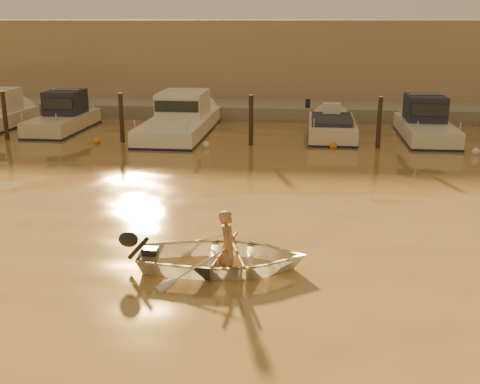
# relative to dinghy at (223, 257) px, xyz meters

# --- Properties ---
(ground_plane) EXTENTS (160.00, 160.00, 0.00)m
(ground_plane) POSITION_rel_dinghy_xyz_m (-0.46, -1.39, -0.23)
(ground_plane) COLOR olive
(ground_plane) RESTS_ON ground
(dinghy) EXTENTS (3.56, 2.67, 0.70)m
(dinghy) POSITION_rel_dinghy_xyz_m (0.00, 0.00, 0.00)
(dinghy) COLOR silver
(dinghy) RESTS_ON ground_plane
(person) EXTENTS (0.41, 0.58, 1.53)m
(person) POSITION_rel_dinghy_xyz_m (0.10, 0.01, 0.23)
(person) COLOR #A47252
(person) RESTS_ON dinghy
(outboard_motor) EXTENTS (0.93, 0.47, 0.70)m
(outboard_motor) POSITION_rel_dinghy_xyz_m (-1.50, -0.11, 0.05)
(outboard_motor) COLOR black
(outboard_motor) RESTS_ON dinghy
(oar_port) EXTENTS (0.65, 2.03, 0.13)m
(oar_port) POSITION_rel_dinghy_xyz_m (0.25, 0.02, 0.19)
(oar_port) COLOR brown
(oar_port) RESTS_ON dinghy
(oar_starboard) EXTENTS (0.27, 2.10, 0.13)m
(oar_starboard) POSITION_rel_dinghy_xyz_m (0.05, 0.00, 0.19)
(oar_starboard) COLOR brown
(oar_starboard) RESTS_ON dinghy
(moored_boat_1) EXTENTS (1.86, 5.66, 1.75)m
(moored_boat_1) POSITION_rel_dinghy_xyz_m (-9.42, 14.61, 0.39)
(moored_boat_1) COLOR beige
(moored_boat_1) RESTS_ON ground_plane
(moored_boat_2) EXTENTS (2.49, 8.27, 1.75)m
(moored_boat_2) POSITION_rel_dinghy_xyz_m (-4.00, 14.61, 0.39)
(moored_boat_2) COLOR white
(moored_boat_2) RESTS_ON ground_plane
(moored_boat_3) EXTENTS (1.93, 5.63, 0.95)m
(moored_boat_3) POSITION_rel_dinghy_xyz_m (2.61, 14.61, -0.01)
(moored_boat_3) COLOR beige
(moored_boat_3) RESTS_ON ground_plane
(moored_boat_4) EXTENTS (1.96, 6.14, 1.75)m
(moored_boat_4) POSITION_rel_dinghy_xyz_m (6.53, 14.61, 0.39)
(moored_boat_4) COLOR beige
(moored_boat_4) RESTS_ON ground_plane
(piling_0) EXTENTS (0.18, 0.18, 2.20)m
(piling_0) POSITION_rel_dinghy_xyz_m (-10.96, 12.41, 0.67)
(piling_0) COLOR #2D2319
(piling_0) RESTS_ON ground_plane
(piling_1) EXTENTS (0.18, 0.18, 2.20)m
(piling_1) POSITION_rel_dinghy_xyz_m (-5.96, 12.41, 0.67)
(piling_1) COLOR #2D2319
(piling_1) RESTS_ON ground_plane
(piling_2) EXTENTS (0.18, 0.18, 2.20)m
(piling_2) POSITION_rel_dinghy_xyz_m (-0.66, 12.41, 0.67)
(piling_2) COLOR #2D2319
(piling_2) RESTS_ON ground_plane
(piling_3) EXTENTS (0.18, 0.18, 2.20)m
(piling_3) POSITION_rel_dinghy_xyz_m (4.34, 12.41, 0.67)
(piling_3) COLOR #2D2319
(piling_3) RESTS_ON ground_plane
(fender_b) EXTENTS (0.30, 0.30, 0.30)m
(fender_b) POSITION_rel_dinghy_xyz_m (-6.89, 11.92, -0.13)
(fender_b) COLOR orange
(fender_b) RESTS_ON ground_plane
(fender_c) EXTENTS (0.30, 0.30, 0.30)m
(fender_c) POSITION_rel_dinghy_xyz_m (-2.37, 11.69, -0.13)
(fender_c) COLOR white
(fender_c) RESTS_ON ground_plane
(fender_d) EXTENTS (0.30, 0.30, 0.30)m
(fender_d) POSITION_rel_dinghy_xyz_m (2.61, 12.10, -0.13)
(fender_d) COLOR orange
(fender_d) RESTS_ON ground_plane
(fender_e) EXTENTS (0.30, 0.30, 0.30)m
(fender_e) POSITION_rel_dinghy_xyz_m (7.86, 11.63, -0.13)
(fender_e) COLOR silver
(fender_e) RESTS_ON ground_plane
(quay) EXTENTS (52.00, 4.00, 1.00)m
(quay) POSITION_rel_dinghy_xyz_m (-0.46, 20.11, -0.08)
(quay) COLOR gray
(quay) RESTS_ON ground_plane
(waterfront_building) EXTENTS (46.00, 7.00, 4.80)m
(waterfront_building) POSITION_rel_dinghy_xyz_m (-0.46, 25.61, 2.17)
(waterfront_building) COLOR #9E8466
(waterfront_building) RESTS_ON quay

